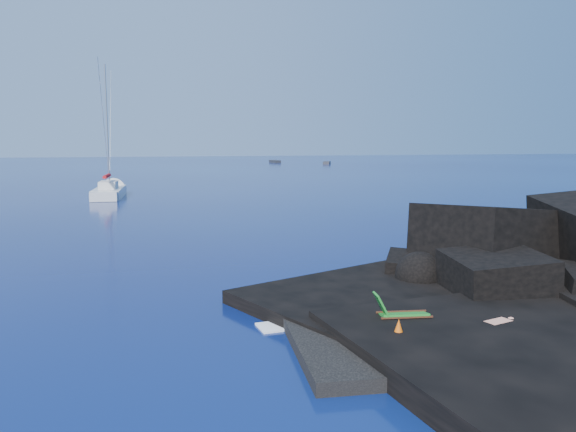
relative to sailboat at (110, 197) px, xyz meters
name	(u,v)px	position (x,y,z in m)	size (l,w,h in m)	color
ground	(292,363)	(6.12, -45.74, 0.00)	(400.00, 400.00, 0.00)	#030334
beach	(441,340)	(10.62, -45.24, 0.00)	(8.50, 6.00, 0.70)	black
surf_foam	(388,296)	(11.12, -40.74, 0.00)	(10.00, 8.00, 0.06)	white
sailboat	(110,197)	(0.00, 0.00, 0.00)	(2.63, 12.55, 13.16)	silver
deck_chair	(404,308)	(9.67, -44.79, 0.87)	(1.52, 0.67, 1.05)	#197422
towel	(498,330)	(11.96, -45.90, 0.37)	(1.80, 0.85, 0.05)	white
sunbather	(498,324)	(11.96, -45.90, 0.53)	(1.71, 0.50, 0.27)	#EA987B
marker_cone	(399,331)	(8.93, -45.95, 0.66)	(0.40, 0.40, 0.61)	#D5550B
distant_boat_a	(275,163)	(38.36, 85.14, 0.00)	(1.54, 4.94, 0.66)	black
distant_boat_b	(327,164)	(48.44, 72.62, 0.00)	(1.55, 4.97, 0.66)	#292A2F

